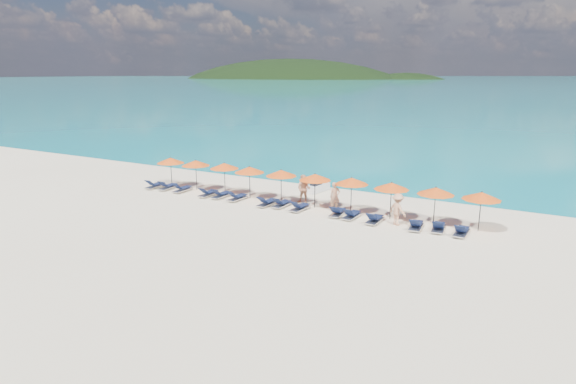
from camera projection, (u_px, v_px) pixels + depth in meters
The scene contains 33 objects.
ground at pixel (263, 223), 28.02m from camera, with size 1400.00×1400.00×0.00m, color beige.
sea at pixel (550, 79), 587.16m from camera, with size 1600.00×1300.00×0.01m, color #1FA9B2.
headland_main at pixel (288, 108), 636.51m from camera, with size 374.00×242.00×126.50m.
headland_small at pixel (404, 109), 581.83m from camera, with size 162.00×126.00×85.50m.
jetski at pixel (317, 187), 35.29m from camera, with size 1.14×2.29×0.78m.
beachgoer_a at pixel (335, 197), 30.21m from camera, with size 0.68×0.44×1.86m, color tan.
beachgoer_b at pixel (304, 189), 32.07m from camera, with size 0.93×0.54×1.92m, color tan.
beachgoer_c at pixel (398, 209), 27.42m from camera, with size 1.20×0.56×1.85m, color tan.
umbrella_0 at pixel (171, 160), 36.50m from camera, with size 2.10×2.10×2.28m.
umbrella_1 at pixel (196, 163), 35.46m from camera, with size 2.10×2.10×2.28m.
umbrella_2 at pixel (224, 166), 34.37m from camera, with size 2.10×2.10×2.28m.
umbrella_3 at pixel (249, 170), 33.06m from camera, with size 2.10×2.10×2.28m.
umbrella_4 at pixel (281, 173), 31.96m from camera, with size 2.10×2.10×2.28m.
umbrella_5 at pixel (315, 177), 30.71m from camera, with size 2.10×2.10×2.28m.
umbrella_6 at pixel (352, 181), 29.63m from camera, with size 2.10×2.10×2.28m.
umbrella_7 at pixel (392, 186), 28.31m from camera, with size 2.10×2.10×2.28m.
umbrella_8 at pixel (436, 191), 27.14m from camera, with size 2.10×2.10×2.28m.
umbrella_9 at pixel (482, 196), 26.07m from camera, with size 2.10×2.10×2.28m.
lounger_0 at pixel (155, 185), 36.31m from camera, with size 0.68×1.72×0.66m.
lounger_1 at pixel (168, 186), 35.92m from camera, with size 0.71×1.73×0.66m.
lounger_2 at pixel (182, 189), 35.19m from camera, with size 0.63×1.70×0.66m.
lounger_3 at pixel (208, 193), 33.94m from camera, with size 0.65×1.71×0.66m.
lounger_4 at pixel (221, 195), 33.52m from camera, with size 0.69×1.72×0.66m.
lounger_5 at pixel (237, 197), 32.83m from camera, with size 0.72×1.73×0.66m.
lounger_6 at pixel (267, 202), 31.50m from camera, with size 0.72×1.73×0.66m.
lounger_7 at pixel (282, 204), 31.24m from camera, with size 0.68×1.72×0.66m.
lounger_8 at pixel (300, 207), 30.42m from camera, with size 0.77×1.75×0.66m.
lounger_9 at pixel (337, 212), 29.32m from camera, with size 0.76×1.75×0.66m.
lounger_10 at pixel (351, 215), 28.80m from camera, with size 0.70×1.73×0.66m.
lounger_11 at pixel (375, 219), 27.94m from camera, with size 0.64×1.71×0.66m.
lounger_12 at pixel (416, 225), 26.82m from camera, with size 0.78×1.75×0.66m.
lounger_13 at pixel (438, 227), 26.51m from camera, with size 0.79×1.76×0.66m.
lounger_14 at pixel (462, 231), 25.83m from camera, with size 0.65×1.71×0.66m.
Camera 1 is at (14.31, -22.65, 8.55)m, focal length 30.00 mm.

